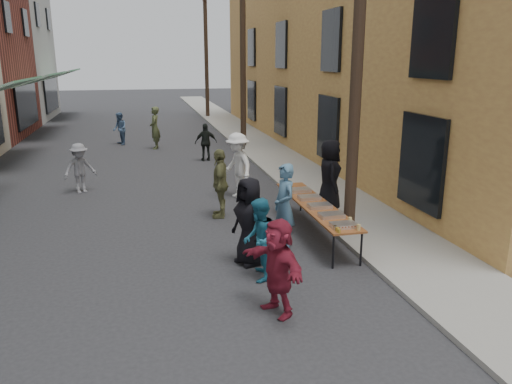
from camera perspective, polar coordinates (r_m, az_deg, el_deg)
name	(u,v)px	position (r m, az deg, el deg)	size (l,w,h in m)	color
ground	(171,317)	(8.22, -9.70, -13.90)	(120.00, 120.00, 0.00)	#28282B
sidewalk	(258,145)	(23.15, 0.26, 5.39)	(2.20, 60.00, 0.10)	gray
building_ochre	(397,33)	(24.09, 15.80, 17.05)	(10.00, 28.00, 10.00)	#AE753E
utility_pole_near	(359,31)	(11.20, 11.67, 17.60)	(0.26, 0.26, 9.00)	#2D2116
utility_pole_mid	(243,45)	(22.68, -1.52, 16.47)	(0.26, 0.26, 9.00)	#2D2116
utility_pole_far	(206,49)	(34.51, -5.72, 15.93)	(0.26, 0.26, 9.00)	#2D2116
serving_table	(315,205)	(11.40, 6.76, -1.53)	(0.70, 4.00, 0.75)	brown
catering_tray_sausage	(344,225)	(9.92, 9.99, -3.74)	(0.50, 0.33, 0.08)	maroon
catering_tray_foil_b	(331,215)	(10.49, 8.61, -2.64)	(0.50, 0.33, 0.08)	#B2B2B7
catering_tray_buns	(320,206)	(11.11, 7.29, -1.57)	(0.50, 0.33, 0.08)	tan
catering_tray_foil_d	(309,197)	(11.74, 6.11, -0.62)	(0.50, 0.33, 0.08)	#B2B2B7
catering_tray_buns_end	(300,190)	(12.38, 5.05, 0.23)	(0.50, 0.33, 0.08)	tan
condiment_jar_a	(339,231)	(9.57, 9.47, -4.41)	(0.07, 0.07, 0.08)	#A57F26
condiment_jar_b	(337,229)	(9.66, 9.25, -4.22)	(0.07, 0.07, 0.08)	#A57F26
condiment_jar_c	(335,228)	(9.75, 9.02, -4.04)	(0.07, 0.07, 0.08)	#A57F26
cup_stack	(359,227)	(9.77, 11.65, -3.99)	(0.08, 0.08, 0.12)	tan
guest_front_a	(249,221)	(9.72, -0.79, -3.36)	(0.86, 0.56, 1.75)	black
guest_front_b	(284,206)	(10.58, 3.26, -1.62)	(0.67, 0.44, 1.83)	teal
guest_front_c	(259,240)	(9.06, 0.38, -5.48)	(0.75, 0.58, 1.54)	teal
guest_front_d	(238,166)	(14.40, -2.10, 3.04)	(1.22, 0.70, 1.90)	white
guest_front_e	(220,183)	(12.64, -4.11, 0.99)	(1.03, 0.43, 1.76)	#66673B
guest_queue_back	(278,267)	(7.90, 2.51, -8.54)	(1.46, 0.47, 1.57)	maroon
server	(330,176)	(12.86, 8.42, 1.82)	(0.91, 0.60, 1.87)	black
passerby_left	(80,168)	(15.86, -19.49, 2.58)	(0.97, 0.56, 1.50)	gray
passerby_mid	(206,142)	(19.79, -5.74, 5.68)	(0.87, 0.36, 1.48)	black
passerby_right	(155,128)	(22.79, -11.48, 7.19)	(0.68, 0.45, 1.87)	#4B5531
passerby_far	(120,129)	(24.27, -15.30, 7.00)	(0.73, 0.57, 1.51)	#4B6A92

